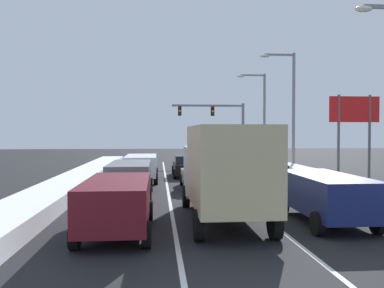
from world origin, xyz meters
The scene contains 18 objects.
ground_plane centered at (0.00, 14.25, 0.00)m, with size 120.00×120.00×0.00m, color black.
lane_stripe_between_right_lane_and_center_lane centered at (1.70, 17.81, 0.00)m, with size 0.14×39.19×0.01m, color silver.
lane_stripe_between_center_lane_and_left_lane centered at (-1.70, 17.81, 0.00)m, with size 0.14×39.19×0.01m, color silver.
snow_bank_right_shoulder centered at (7.00, 17.81, 0.44)m, with size 1.44×39.19×0.89m, color white.
snow_bank_left_shoulder centered at (-7.00, 17.81, 0.33)m, with size 2.12×39.19×0.65m, color white.
suv_navy_right_lane_nearest centered at (3.56, 7.49, 1.02)m, with size 2.16×4.90×1.67m.
sedan_charcoal_right_lane_second centered at (3.41, 14.62, 0.76)m, with size 2.00×4.50×1.51m.
sedan_green_right_lane_third centered at (3.25, 21.56, 0.76)m, with size 2.00×4.50×1.51m.
box_truck_center_lane_nearest centered at (0.06, 7.92, 1.90)m, with size 2.53×7.20×3.36m.
sedan_tan_center_lane_second centered at (0.07, 16.40, 0.76)m, with size 2.00×4.50×1.51m.
sedan_black_center_lane_third centered at (-0.18, 23.00, 0.76)m, with size 2.00×4.50×1.51m.
suv_maroon_left_lane_nearest centered at (-3.50, 6.59, 1.02)m, with size 2.16×4.90×1.67m.
suv_gray_left_lane_second centered at (-3.60, 13.91, 1.02)m, with size 2.16×4.90×1.67m.
suv_white_left_lane_third centered at (-3.33, 20.25, 1.02)m, with size 2.16×4.90×1.67m.
traffic_light_gantry centered at (4.27, 35.62, 4.50)m, with size 7.54×0.47×6.20m.
street_lamp_right_mid centered at (7.41, 23.16, 5.33)m, with size 2.66×0.36×9.01m.
street_lamp_right_far centered at (7.10, 30.28, 5.07)m, with size 2.66×0.36×8.51m.
roadside_sign_right centered at (9.95, 18.25, 4.02)m, with size 3.20×0.16×5.50m.
Camera 1 is at (-2.23, -6.11, 3.13)m, focal length 38.03 mm.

